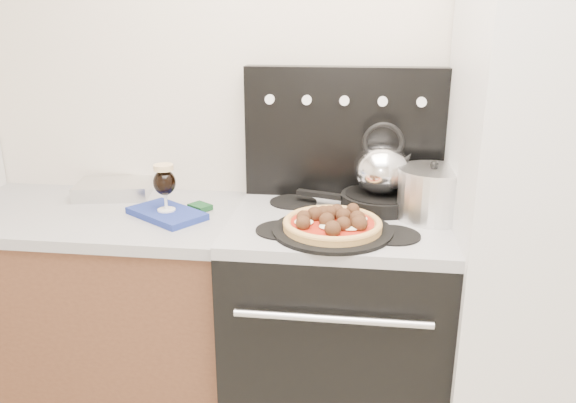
% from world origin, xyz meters
% --- Properties ---
extents(room_shell, '(3.52, 3.01, 2.52)m').
position_xyz_m(room_shell, '(0.00, 0.29, 1.25)').
color(room_shell, '#BAB19A').
rests_on(room_shell, ground).
extents(base_cabinet, '(1.45, 0.60, 0.86)m').
position_xyz_m(base_cabinet, '(-1.02, 1.20, 0.43)').
color(base_cabinet, brown).
rests_on(base_cabinet, ground).
extents(countertop, '(1.48, 0.63, 0.04)m').
position_xyz_m(countertop, '(-1.02, 1.20, 0.88)').
color(countertop, '#A3A3A6').
rests_on(countertop, base_cabinet).
extents(stove_body, '(0.76, 0.65, 0.88)m').
position_xyz_m(stove_body, '(0.08, 1.18, 0.44)').
color(stove_body, black).
rests_on(stove_body, ground).
extents(cooktop, '(0.76, 0.65, 0.04)m').
position_xyz_m(cooktop, '(0.08, 1.18, 0.90)').
color(cooktop, '#ADADB2').
rests_on(cooktop, stove_body).
extents(backguard, '(0.76, 0.08, 0.50)m').
position_xyz_m(backguard, '(0.08, 1.45, 1.17)').
color(backguard, black).
rests_on(backguard, cooktop).
extents(fridge, '(0.64, 0.68, 1.90)m').
position_xyz_m(fridge, '(0.78, 1.15, 0.95)').
color(fridge, silver).
rests_on(fridge, ground).
extents(foil_sheet, '(0.32, 0.26, 0.06)m').
position_xyz_m(foil_sheet, '(-0.84, 1.38, 0.93)').
color(foil_sheet, white).
rests_on(foil_sheet, countertop).
extents(oven_mitt, '(0.33, 0.30, 0.02)m').
position_xyz_m(oven_mitt, '(-0.55, 1.16, 0.91)').
color(oven_mitt, navy).
rests_on(oven_mitt, countertop).
extents(beer_glass, '(0.09, 0.09, 0.18)m').
position_xyz_m(beer_glass, '(-0.55, 1.16, 1.01)').
color(beer_glass, black).
rests_on(beer_glass, oven_mitt).
extents(pizza_pan, '(0.49, 0.49, 0.01)m').
position_xyz_m(pizza_pan, '(0.06, 1.03, 0.93)').
color(pizza_pan, black).
rests_on(pizza_pan, cooktop).
extents(pizza, '(0.36, 0.36, 0.05)m').
position_xyz_m(pizza, '(0.06, 1.03, 0.96)').
color(pizza, '#ECC069').
rests_on(pizza, pizza_pan).
extents(skillet, '(0.36, 0.36, 0.05)m').
position_xyz_m(skillet, '(0.23, 1.31, 0.95)').
color(skillet, black).
rests_on(skillet, cooktop).
extents(tea_kettle, '(0.22, 0.22, 0.22)m').
position_xyz_m(tea_kettle, '(0.23, 1.31, 1.08)').
color(tea_kettle, silver).
rests_on(tea_kettle, skillet).
extents(stock_pot, '(0.24, 0.24, 0.17)m').
position_xyz_m(stock_pot, '(0.40, 1.21, 1.01)').
color(stock_pot, silver).
rests_on(stock_pot, cooktop).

